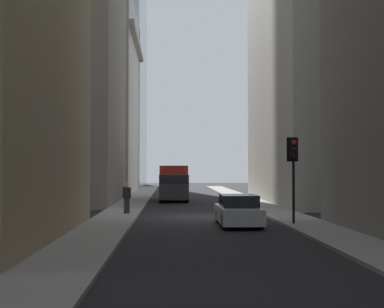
% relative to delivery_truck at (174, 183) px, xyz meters
% --- Properties ---
extents(ground_plane, '(135.00, 135.00, 0.00)m').
position_rel_delivery_truck_xyz_m(ground_plane, '(-13.93, -1.40, -1.46)').
color(ground_plane, black).
extents(sidewalk_right, '(90.00, 2.20, 0.14)m').
position_rel_delivery_truck_xyz_m(sidewalk_right, '(-13.93, 3.10, -1.39)').
color(sidewalk_right, gray).
rests_on(sidewalk_right, ground_plane).
extents(sidewalk_left, '(90.00, 2.20, 0.14)m').
position_rel_delivery_truck_xyz_m(sidewalk_left, '(-13.93, -5.90, -1.39)').
color(sidewalk_left, gray).
rests_on(sidewalk_left, ground_plane).
extents(building_left_midfar, '(17.64, 10.00, 25.81)m').
position_rel_delivery_truck_xyz_m(building_left_midfar, '(-2.87, -12.00, 11.44)').
color(building_left_midfar, '#B7B2A5').
rests_on(building_left_midfar, ground_plane).
extents(building_right_far, '(16.84, 10.50, 20.31)m').
position_rel_delivery_truck_xyz_m(building_right_far, '(14.79, 9.19, 8.70)').
color(building_right_far, '#B7B2A5').
rests_on(building_right_far, ground_plane).
extents(building_right_midfar, '(12.57, 10.50, 24.17)m').
position_rel_delivery_truck_xyz_m(building_right_midfar, '(-3.11, 9.19, 10.64)').
color(building_right_midfar, gray).
rests_on(building_right_midfar, ground_plane).
extents(delivery_truck, '(6.46, 2.25, 2.84)m').
position_rel_delivery_truck_xyz_m(delivery_truck, '(0.00, 0.00, 0.00)').
color(delivery_truck, red).
rests_on(delivery_truck, ground_plane).
extents(sedan_silver, '(4.30, 1.78, 1.42)m').
position_rel_delivery_truck_xyz_m(sedan_silver, '(-18.46, -2.80, -0.80)').
color(sedan_silver, '#B7BABF').
rests_on(sedan_silver, ground_plane).
extents(traffic_light_foreground, '(0.43, 0.52, 3.88)m').
position_rel_delivery_truck_xyz_m(traffic_light_foreground, '(-18.85, -5.24, 1.53)').
color(traffic_light_foreground, black).
rests_on(traffic_light_foreground, sidewalk_left).
extents(pedestrian, '(0.26, 0.44, 1.69)m').
position_rel_delivery_truck_xyz_m(pedestrian, '(-13.41, 2.67, -0.40)').
color(pedestrian, '#33333D').
rests_on(pedestrian, sidewalk_right).
extents(discarded_bottle, '(0.07, 0.07, 0.27)m').
position_rel_delivery_truck_xyz_m(discarded_bottle, '(-12.24, -5.07, -1.21)').
color(discarded_bottle, '#999EA3').
rests_on(discarded_bottle, sidewalk_left).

